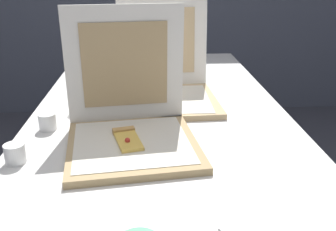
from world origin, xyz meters
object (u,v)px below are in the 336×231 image
object	(u,v)px
cup_white_near_left	(15,154)
cup_white_far	(101,87)
table	(160,127)
pizza_box_middle	(166,87)
cup_white_near_center	(47,122)
pizza_box_front	(131,126)
cup_white_mid	(78,106)

from	to	relation	value
cup_white_near_left	cup_white_far	world-z (taller)	same
table	cup_white_far	world-z (taller)	cup_white_far
table	cup_white_far	size ratio (longest dim) A/B	35.21
pizza_box_middle	cup_white_near_center	xyz separation A→B (m)	(-0.41, -0.28, -0.03)
pizza_box_front	cup_white_far	size ratio (longest dim) A/B	7.49
pizza_box_middle	cup_white_mid	bearing A→B (deg)	-162.34
pizza_box_front	cup_white_far	world-z (taller)	pizza_box_front
pizza_box_middle	cup_white_mid	xyz separation A→B (m)	(-0.34, -0.13, -0.03)
cup_white_far	pizza_box_front	bearing A→B (deg)	-73.58
cup_white_near_left	cup_white_mid	bearing A→B (deg)	73.55
cup_white_far	cup_white_near_left	bearing A→B (deg)	-105.68
pizza_box_front	pizza_box_middle	world-z (taller)	pizza_box_front
table	cup_white_mid	xyz separation A→B (m)	(-0.31, 0.04, 0.08)
pizza_box_middle	cup_white_near_left	size ratio (longest dim) A/B	7.67
cup_white_near_left	cup_white_near_center	size ratio (longest dim) A/B	1.00
cup_white_far	cup_white_mid	size ratio (longest dim) A/B	1.00
pizza_box_front	cup_white_near_center	size ratio (longest dim) A/B	7.49
table	pizza_box_front	bearing A→B (deg)	-113.02
pizza_box_middle	cup_white_far	size ratio (longest dim) A/B	7.67
cup_white_near_left	cup_white_near_center	world-z (taller)	same
pizza_box_front	cup_white_near_center	xyz separation A→B (m)	(-0.29, 0.12, -0.03)
pizza_box_front	cup_white_mid	size ratio (longest dim) A/B	7.49
pizza_box_front	cup_white_mid	xyz separation A→B (m)	(-0.21, 0.27, -0.03)
cup_white_far	table	bearing A→B (deg)	-47.87
pizza_box_front	pizza_box_middle	distance (m)	0.42
table	cup_white_far	bearing A→B (deg)	132.13
pizza_box_middle	cup_white_far	distance (m)	0.30
pizza_box_middle	cup_white_near_left	xyz separation A→B (m)	(-0.45, -0.51, -0.03)
pizza_box_middle	cup_white_near_center	world-z (taller)	pizza_box_middle
pizza_box_front	cup_white_near_left	xyz separation A→B (m)	(-0.32, -0.11, -0.03)
cup_white_mid	pizza_box_middle	bearing A→B (deg)	20.78
cup_white_near_left	cup_white_near_center	distance (m)	0.23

